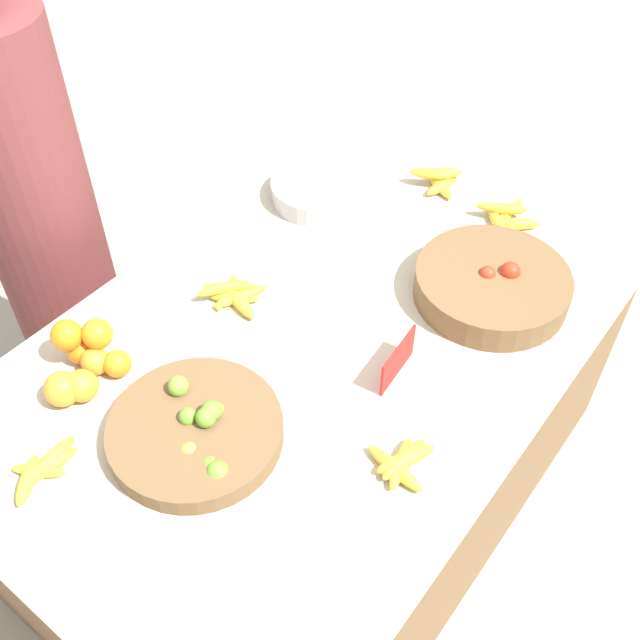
# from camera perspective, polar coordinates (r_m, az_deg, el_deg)

# --- Properties ---
(ground_plane) EXTENTS (12.00, 12.00, 0.00)m
(ground_plane) POSITION_cam_1_polar(r_m,az_deg,el_deg) (2.52, -0.00, -13.12)
(ground_plane) COLOR #ADA599
(market_table) EXTENTS (1.78, 1.14, 0.77)m
(market_table) POSITION_cam_1_polar(r_m,az_deg,el_deg) (2.19, -0.00, -7.93)
(market_table) COLOR brown
(market_table) RESTS_ON ground_plane
(lime_bowl) EXTENTS (0.39, 0.39, 0.09)m
(lime_bowl) POSITION_cam_1_polar(r_m,az_deg,el_deg) (1.69, -9.39, -8.31)
(lime_bowl) COLOR brown
(lime_bowl) RESTS_ON market_table
(tomato_basket) EXTENTS (0.41, 0.41, 0.11)m
(tomato_basket) POSITION_cam_1_polar(r_m,az_deg,el_deg) (2.01, 12.95, 2.63)
(tomato_basket) COLOR brown
(tomato_basket) RESTS_ON market_table
(orange_pile) EXTENTS (0.22, 0.19, 0.13)m
(orange_pile) POSITION_cam_1_polar(r_m,az_deg,el_deg) (1.85, -17.60, -3.01)
(orange_pile) COLOR orange
(orange_pile) RESTS_ON market_table
(metal_bowl) EXTENTS (0.30, 0.30, 0.06)m
(metal_bowl) POSITION_cam_1_polar(r_m,az_deg,el_deg) (2.30, -0.02, 9.91)
(metal_bowl) COLOR #B7B7BF
(metal_bowl) RESTS_ON market_table
(price_sign) EXTENTS (0.16, 0.02, 0.10)m
(price_sign) POSITION_cam_1_polar(r_m,az_deg,el_deg) (1.78, 5.95, -3.04)
(price_sign) COLOR red
(price_sign) RESTS_ON market_table
(banana_bunch_back_center) EXTENTS (0.14, 0.17, 0.06)m
(banana_bunch_back_center) POSITION_cam_1_polar(r_m,az_deg,el_deg) (2.37, 9.01, 10.49)
(banana_bunch_back_center) COLOR gold
(banana_bunch_back_center) RESTS_ON market_table
(banana_bunch_middle_right) EXTENTS (0.16, 0.16, 0.04)m
(banana_bunch_middle_right) POSITION_cam_1_polar(r_m,az_deg,el_deg) (1.65, 6.22, -10.73)
(banana_bunch_middle_right) COLOR gold
(banana_bunch_middle_right) RESTS_ON market_table
(banana_bunch_middle_left) EXTENTS (0.21, 0.20, 0.05)m
(banana_bunch_middle_left) POSITION_cam_1_polar(r_m,az_deg,el_deg) (2.27, 13.95, 7.59)
(banana_bunch_middle_left) COLOR gold
(banana_bunch_middle_left) RESTS_ON market_table
(banana_bunch_front_center) EXTENTS (0.19, 0.12, 0.03)m
(banana_bunch_front_center) POSITION_cam_1_polar(r_m,az_deg,el_deg) (1.73, -20.42, -10.58)
(banana_bunch_front_center) COLOR gold
(banana_bunch_front_center) RESTS_ON market_table
(banana_bunch_front_left) EXTENTS (0.17, 0.18, 0.05)m
(banana_bunch_front_left) POSITION_cam_1_polar(r_m,az_deg,el_deg) (1.98, -6.61, 1.92)
(banana_bunch_front_left) COLOR gold
(banana_bunch_front_left) RESTS_ON market_table
(vendor_person) EXTENTS (0.33, 0.33, 1.58)m
(vendor_person) POSITION_cam_1_polar(r_m,az_deg,el_deg) (2.39, -20.16, 6.07)
(vendor_person) COLOR brown
(vendor_person) RESTS_ON ground_plane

